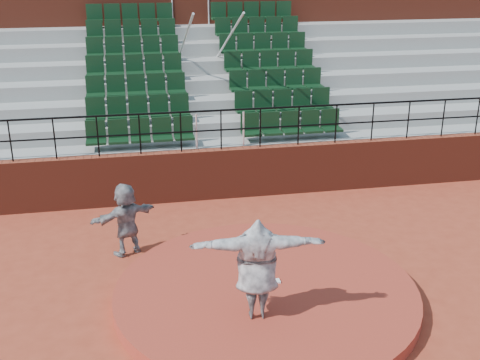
% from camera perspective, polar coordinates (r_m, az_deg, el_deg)
% --- Properties ---
extents(ground, '(90.00, 90.00, 0.00)m').
position_cam_1_polar(ground, '(11.22, 2.46, -11.21)').
color(ground, '#9E3A23').
rests_on(ground, ground).
extents(pitchers_mound, '(5.50, 5.50, 0.25)m').
position_cam_1_polar(pitchers_mound, '(11.15, 2.47, -10.67)').
color(pitchers_mound, '#A33524').
rests_on(pitchers_mound, ground).
extents(pitching_rubber, '(0.60, 0.15, 0.03)m').
position_cam_1_polar(pitching_rubber, '(11.21, 2.30, -9.67)').
color(pitching_rubber, white).
rests_on(pitching_rubber, pitchers_mound).
extents(boundary_wall, '(24.00, 0.30, 1.30)m').
position_cam_1_polar(boundary_wall, '(15.36, -1.76, 0.64)').
color(boundary_wall, maroon).
rests_on(boundary_wall, ground).
extents(wall_railing, '(24.04, 0.05, 1.03)m').
position_cam_1_polar(wall_railing, '(14.94, -1.82, 5.61)').
color(wall_railing, black).
rests_on(wall_railing, boundary_wall).
extents(seating_deck, '(24.00, 5.97, 4.63)m').
position_cam_1_polar(seating_deck, '(18.59, -3.60, 6.73)').
color(seating_deck, gray).
rests_on(seating_deck, ground).
extents(press_box_facade, '(24.00, 3.00, 7.10)m').
position_cam_1_polar(press_box_facade, '(22.09, -5.11, 14.52)').
color(press_box_facade, maroon).
rests_on(press_box_facade, ground).
extents(pitcher, '(2.22, 0.84, 1.77)m').
position_cam_1_polar(pitcher, '(9.87, 1.62, -8.38)').
color(pitcher, black).
rests_on(pitcher, pitchers_mound).
extents(fielder, '(1.50, 1.05, 1.56)m').
position_cam_1_polar(fielder, '(12.66, -10.76, -3.66)').
color(fielder, black).
rests_on(fielder, ground).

